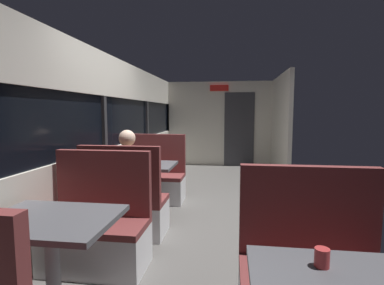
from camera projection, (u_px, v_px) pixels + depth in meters
ground_plane at (205, 219)px, 4.07m from camera, size 3.30×9.20×0.02m
carriage_window_panel_left at (103, 138)px, 4.15m from camera, size 0.09×8.48×2.30m
carriage_end_bulkhead at (221, 124)px, 8.07m from camera, size 2.90×0.11×2.30m
carriage_aisle_panel_right at (280, 126)px, 6.71m from camera, size 0.08×2.40×2.30m
dining_table_near_window at (51, 231)px, 2.06m from camera, size 0.90×0.70×0.74m
bench_near_window_facing_entry at (98, 233)px, 2.78m from camera, size 0.95×0.50×1.10m
dining_table_mid_window at (143, 171)px, 4.16m from camera, size 0.90×0.70×0.74m
bench_mid_window_facing_end at (125, 208)px, 3.51m from camera, size 0.95×0.50×1.10m
bench_mid_window_facing_entry at (156, 181)px, 4.89m from camera, size 0.95×0.50×1.10m
bench_front_aisle_facing_entry at (311, 285)px, 1.95m from camera, size 0.95×0.50×1.10m
seated_passenger at (127, 190)px, 3.56m from camera, size 0.47×0.55×1.26m
coffee_cup_primary at (322, 258)px, 1.39m from camera, size 0.07×0.07×0.09m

